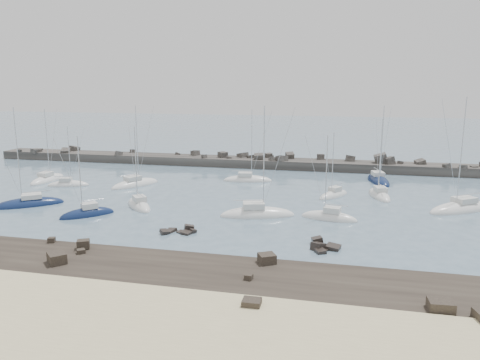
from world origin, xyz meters
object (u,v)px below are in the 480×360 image
sailboat_8 (378,181)px  sailboat_11 (461,209)px  sailboat_6 (334,196)px  sailboat_2 (87,215)px  sailboat_3 (135,185)px  sailboat_5 (139,206)px  sailboat_10 (379,196)px  sailboat_1 (48,180)px  sailboat_0 (68,185)px  sailboat_13 (29,205)px  sailboat_9 (329,218)px  sailboat_7 (257,215)px  sailboat_4 (248,180)px

sailboat_8 → sailboat_11: sailboat_11 is taller
sailboat_6 → sailboat_2: bearing=-149.9°
sailboat_8 → sailboat_11: bearing=-59.8°
sailboat_3 → sailboat_5: bearing=-62.4°
sailboat_3 → sailboat_10: 41.81m
sailboat_1 → sailboat_2: 27.65m
sailboat_5 → sailboat_11: bearing=10.6°
sailboat_0 → sailboat_6: sailboat_0 is taller
sailboat_6 → sailboat_13: (-44.06, -15.92, -0.01)m
sailboat_6 → sailboat_9: (-0.13, -13.11, 0.01)m
sailboat_2 → sailboat_8: (40.27, 32.25, -0.01)m
sailboat_7 → sailboat_13: 34.30m
sailboat_2 → sailboat_4: size_ratio=0.85×
sailboat_0 → sailboat_2: 21.22m
sailboat_7 → sailboat_10: (16.99, 15.44, -0.01)m
sailboat_1 → sailboat_8: size_ratio=0.95×
sailboat_5 → sailboat_7: 17.87m
sailboat_4 → sailboat_13: sailboat_13 is taller
sailboat_4 → sailboat_9: 26.90m
sailboat_6 → sailboat_10: bearing=12.7°
sailboat_1 → sailboat_6: 52.35m
sailboat_10 → sailboat_3: bearing=-178.2°
sailboat_4 → sailboat_5: 24.59m
sailboat_3 → sailboat_6: size_ratio=1.34×
sailboat_0 → sailboat_3: (11.50, 2.83, 0.01)m
sailboat_1 → sailboat_8: (60.00, 12.88, 0.01)m
sailboat_6 → sailboat_5: bearing=-154.9°
sailboat_0 → sailboat_3: sailboat_3 is taller
sailboat_3 → sailboat_4: size_ratio=1.06×
sailboat_1 → sailboat_13: (8.29, -16.41, -0.01)m
sailboat_9 → sailboat_13: (-43.94, -2.81, -0.02)m
sailboat_6 → sailboat_7: size_ratio=0.70×
sailboat_2 → sailboat_8: size_ratio=0.80×
sailboat_4 → sailboat_5: (-11.70, -21.62, 0.02)m
sailboat_5 → sailboat_13: bearing=-169.9°
sailboat_5 → sailboat_11: sailboat_11 is taller
sailboat_5 → sailboat_1: bearing=151.3°
sailboat_3 → sailboat_4: (18.65, 8.32, -0.01)m
sailboat_3 → sailboat_10: (41.79, 1.30, 0.00)m
sailboat_4 → sailboat_9: bearing=-53.9°
sailboat_3 → sailboat_13: sailboat_13 is taller
sailboat_2 → sailboat_6: size_ratio=1.07×
sailboat_4 → sailboat_5: sailboat_4 is taller
sailboat_13 → sailboat_7: bearing=3.5°
sailboat_1 → sailboat_7: bearing=-18.6°
sailboat_4 → sailboat_8: sailboat_8 is taller
sailboat_10 → sailboat_11: bearing=-29.2°
sailboat_3 → sailboat_7: sailboat_7 is taller
sailboat_1 → sailboat_9: (52.23, -13.59, 0.01)m
sailboat_4 → sailboat_10: sailboat_4 is taller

